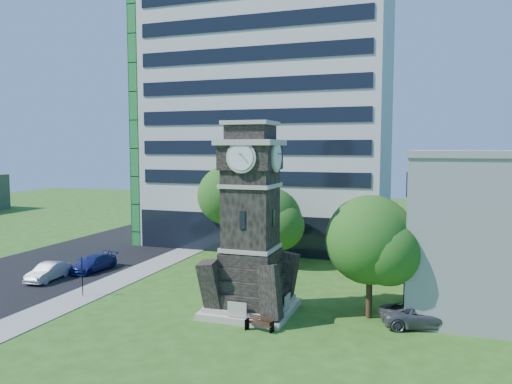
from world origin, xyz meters
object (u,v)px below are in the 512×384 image
at_px(car_east_lot, 423,315).
at_px(clock_tower, 251,231).
at_px(car_street_mid, 48,272).
at_px(park_bench, 260,323).
at_px(street_sign, 82,272).
at_px(car_street_north, 93,263).

bearing_deg(car_east_lot, clock_tower, 77.03).
xyz_separation_m(clock_tower, car_street_mid, (-17.90, 1.94, -4.59)).
distance_m(car_street_mid, park_bench, 20.14).
height_order(car_east_lot, park_bench, car_east_lot).
distance_m(clock_tower, street_sign, 12.98).
distance_m(park_bench, street_sign, 14.34).
xyz_separation_m(car_street_mid, park_bench, (19.52, -4.95, -0.25)).
height_order(car_street_mid, street_sign, street_sign).
xyz_separation_m(car_street_north, street_sign, (3.89, -6.39, 1.11)).
bearing_deg(car_street_mid, car_street_north, 62.67).
xyz_separation_m(park_bench, street_sign, (-14.10, 2.25, 1.34)).
bearing_deg(street_sign, car_east_lot, -10.30).
bearing_deg(car_street_north, car_street_mid, -107.29).
distance_m(car_street_north, park_bench, 19.95).
relative_size(car_street_north, street_sign, 1.63).
height_order(clock_tower, car_street_north, clock_tower).
xyz_separation_m(car_street_north, car_east_lot, (26.91, -4.81, 0.02)).
height_order(car_street_north, car_east_lot, car_east_lot).
bearing_deg(car_street_mid, street_sign, -31.24).
bearing_deg(street_sign, clock_tower, -10.74).
bearing_deg(park_bench, street_sign, -172.74).
distance_m(clock_tower, car_street_mid, 18.58).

